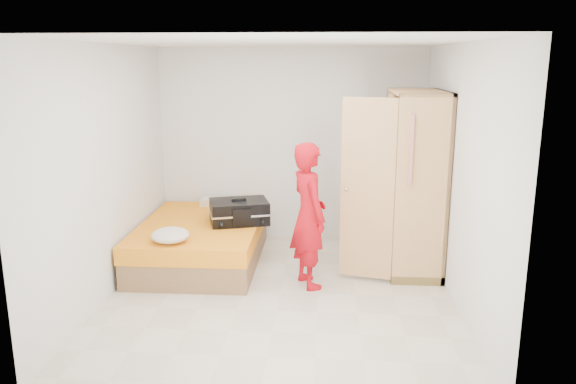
# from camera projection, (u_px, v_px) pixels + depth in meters

# --- Properties ---
(room) EXTENTS (4.00, 4.02, 2.60)m
(room) POSITION_uv_depth(u_px,v_px,m) (280.00, 174.00, 5.71)
(room) COLOR beige
(room) RESTS_ON ground
(bed) EXTENTS (1.42, 2.02, 0.50)m
(bed) POSITION_uv_depth(u_px,v_px,m) (201.00, 242.00, 6.89)
(bed) COLOR #8E6240
(bed) RESTS_ON ground
(wardrobe) EXTENTS (1.16, 1.20, 2.10)m
(wardrobe) POSITION_uv_depth(u_px,v_px,m) (410.00, 186.00, 6.52)
(wardrobe) COLOR tan
(wardrobe) RESTS_ON ground
(person) EXTENTS (0.59, 0.69, 1.59)m
(person) POSITION_uv_depth(u_px,v_px,m) (309.00, 215.00, 6.06)
(person) COLOR #B50B13
(person) RESTS_ON ground
(suitcase) EXTENTS (0.82, 0.68, 0.30)m
(suitcase) POSITION_uv_depth(u_px,v_px,m) (239.00, 212.00, 6.81)
(suitcase) COLOR black
(suitcase) RESTS_ON bed
(round_cushion) EXTENTS (0.41, 0.41, 0.16)m
(round_cushion) POSITION_uv_depth(u_px,v_px,m) (170.00, 235.00, 6.08)
(round_cushion) COLOR silver
(round_cushion) RESTS_ON bed
(pillow) EXTENTS (0.53, 0.30, 0.09)m
(pillow) POSITION_uv_depth(u_px,v_px,m) (220.00, 202.00, 7.65)
(pillow) COLOR silver
(pillow) RESTS_ON bed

